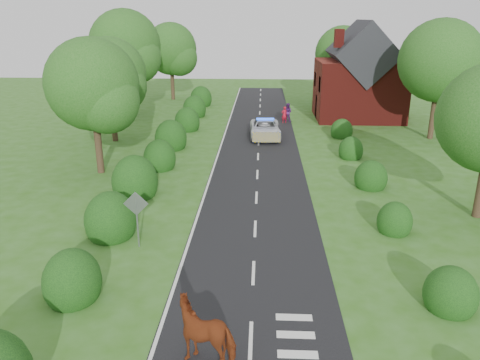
# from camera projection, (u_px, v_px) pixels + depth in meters

# --- Properties ---
(ground) EXTENTS (120.00, 120.00, 0.00)m
(ground) POSITION_uv_depth(u_px,v_px,m) (253.00, 273.00, 18.15)
(ground) COLOR #316517
(road) EXTENTS (6.00, 70.00, 0.02)m
(road) POSITION_uv_depth(u_px,v_px,m) (258.00, 161.00, 32.29)
(road) COLOR black
(road) RESTS_ON ground
(road_markings) EXTENTS (4.96, 70.00, 0.01)m
(road_markings) POSITION_uv_depth(u_px,v_px,m) (233.00, 169.00, 30.41)
(road_markings) COLOR white
(road_markings) RESTS_ON road
(hedgerow_left) EXTENTS (2.75, 50.41, 3.00)m
(hedgerow_left) POSITION_uv_depth(u_px,v_px,m) (153.00, 163.00, 29.22)
(hedgerow_left) COLOR black
(hedgerow_left) RESTS_ON ground
(hedgerow_right) EXTENTS (2.10, 45.78, 2.10)m
(hedgerow_right) POSITION_uv_depth(u_px,v_px,m) (366.00, 172.00, 28.24)
(hedgerow_right) COLOR black
(hedgerow_right) RESTS_ON ground
(tree_left_a) EXTENTS (5.74, 5.60, 8.38)m
(tree_left_a) POSITION_uv_depth(u_px,v_px,m) (96.00, 89.00, 28.01)
(tree_left_a) COLOR #332316
(tree_left_a) RESTS_ON ground
(tree_left_b) EXTENTS (5.74, 5.60, 8.07)m
(tree_left_b) POSITION_uv_depth(u_px,v_px,m) (112.00, 77.00, 35.72)
(tree_left_b) COLOR #332316
(tree_left_b) RESTS_ON ground
(tree_left_c) EXTENTS (6.97, 6.80, 10.22)m
(tree_left_c) POSITION_uv_depth(u_px,v_px,m) (128.00, 49.00, 44.69)
(tree_left_c) COLOR #332316
(tree_left_c) RESTS_ON ground
(tree_left_d) EXTENTS (6.15, 6.00, 8.89)m
(tree_left_d) POSITION_uv_depth(u_px,v_px,m) (173.00, 51.00, 54.32)
(tree_left_d) COLOR #332316
(tree_left_d) RESTS_ON ground
(tree_right_b) EXTENTS (6.56, 6.40, 9.40)m
(tree_right_b) POSITION_uv_depth(u_px,v_px,m) (444.00, 64.00, 36.14)
(tree_right_b) COLOR #332316
(tree_right_b) RESTS_ON ground
(tree_right_c) EXTENTS (6.15, 6.00, 8.58)m
(tree_right_c) POSITION_uv_depth(u_px,v_px,m) (345.00, 56.00, 51.66)
(tree_right_c) COLOR #332316
(tree_right_c) RESTS_ON ground
(road_sign) EXTENTS (1.06, 0.08, 2.53)m
(road_sign) POSITION_uv_depth(u_px,v_px,m) (136.00, 211.00, 19.72)
(road_sign) COLOR gray
(road_sign) RESTS_ON ground
(house) EXTENTS (8.00, 7.40, 9.17)m
(house) POSITION_uv_depth(u_px,v_px,m) (359.00, 79.00, 44.76)
(house) COLOR maroon
(house) RESTS_ON ground
(cow) EXTENTS (2.42, 1.63, 1.57)m
(cow) POSITION_uv_depth(u_px,v_px,m) (207.00, 333.00, 13.47)
(cow) COLOR maroon
(cow) RESTS_ON ground
(police_van) EXTENTS (2.59, 5.34, 1.60)m
(police_van) POSITION_uv_depth(u_px,v_px,m) (265.00, 129.00, 38.39)
(police_van) COLOR silver
(police_van) RESTS_ON ground
(pedestrian_red) EXTENTS (0.67, 0.58, 1.56)m
(pedestrian_red) POSITION_uv_depth(u_px,v_px,m) (284.00, 115.00, 43.53)
(pedestrian_red) COLOR red
(pedestrian_red) RESTS_ON ground
(pedestrian_purple) EXTENTS (1.01, 0.89, 1.76)m
(pedestrian_purple) POSITION_uv_depth(u_px,v_px,m) (288.00, 112.00, 44.18)
(pedestrian_purple) COLOR #4E2064
(pedestrian_purple) RESTS_ON ground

